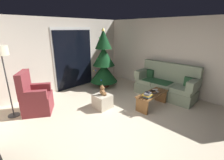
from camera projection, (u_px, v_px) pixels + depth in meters
ground_plane at (121, 125)px, 3.76m from camera, size 7.00×7.00×0.00m
wall_back at (55, 56)px, 5.44m from camera, size 5.72×0.12×2.50m
wall_right at (180, 57)px, 5.30m from camera, size 0.12×6.00×2.50m
patio_door_frame at (74, 58)px, 5.91m from camera, size 1.60×0.02×2.20m
patio_door_glass at (74, 60)px, 5.91m from camera, size 1.50×0.02×2.10m
couch at (166, 84)px, 5.27m from camera, size 0.81×1.95×1.08m
coffee_table at (152, 98)px, 4.54m from camera, size 1.10×0.40×0.42m
remote_graphite at (154, 93)px, 4.46m from camera, size 0.16×0.11×0.02m
remote_black at (153, 91)px, 4.64m from camera, size 0.15×0.13×0.02m
remote_white at (155, 89)px, 4.74m from camera, size 0.16×0.12×0.02m
remote_silver at (157, 91)px, 4.62m from camera, size 0.10×0.16×0.02m
book_stack at (148, 95)px, 4.22m from camera, size 0.25×0.20×0.12m
cell_phone at (148, 92)px, 4.23m from camera, size 0.11×0.16×0.01m
christmas_tree at (104, 62)px, 5.94m from camera, size 1.02×1.02×2.19m
armchair at (35, 98)px, 4.22m from camera, size 0.95×0.95×1.13m
floor_lamp at (2, 58)px, 3.69m from camera, size 0.32×0.32×1.78m
ottoman at (102, 101)px, 4.52m from camera, size 0.44×0.44×0.39m
teddy_bear_chestnut at (103, 91)px, 4.43m from camera, size 0.22×0.21×0.29m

